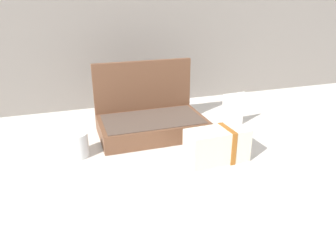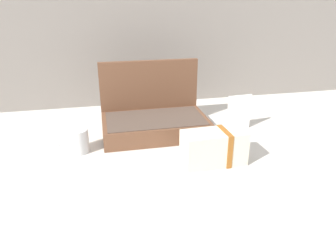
% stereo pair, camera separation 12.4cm
% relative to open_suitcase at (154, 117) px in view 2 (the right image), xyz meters
% --- Properties ---
extents(ground_plane, '(6.00, 6.00, 0.00)m').
position_rel_open_suitcase_xyz_m(ground_plane, '(0.06, -0.14, -0.07)').
color(ground_plane, beige).
extents(open_suitcase, '(0.45, 0.29, 0.30)m').
position_rel_open_suitcase_xyz_m(open_suitcase, '(0.00, 0.00, 0.00)').
color(open_suitcase, brown).
rests_on(open_suitcase, ground_plane).
extents(cream_toiletry_bag, '(0.23, 0.11, 0.13)m').
position_rel_open_suitcase_xyz_m(cream_toiletry_bag, '(0.16, -0.33, -0.01)').
color(cream_toiletry_bag, beige).
rests_on(cream_toiletry_bag, ground_plane).
extents(coffee_mug, '(0.12, 0.09, 0.09)m').
position_rel_open_suitcase_xyz_m(coffee_mug, '(-0.32, -0.13, -0.02)').
color(coffee_mug, silver).
rests_on(coffee_mug, ground_plane).
extents(info_card_left, '(0.11, 0.02, 0.16)m').
position_rel_open_suitcase_xyz_m(info_card_left, '(0.38, -0.06, 0.01)').
color(info_card_left, white).
rests_on(info_card_left, ground_plane).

